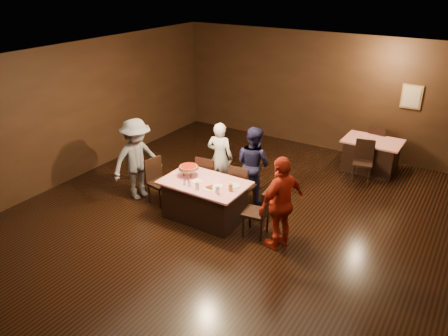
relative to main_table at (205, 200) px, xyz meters
The scene contains 22 objects.
room 1.83m from the main_table, 33.93° to the right, with size 10.00×10.04×3.02m.
main_table is the anchor object (origin of this frame).
back_table 4.41m from the main_table, 61.59° to the left, with size 1.30×0.90×0.77m, color red.
chair_far_left 0.85m from the main_table, 118.07° to the left, with size 0.42×0.42×0.95m, color black.
chair_far_right 0.85m from the main_table, 61.93° to the left, with size 0.42×0.42×0.95m, color black.
chair_end_left 1.10m from the main_table, behind, with size 0.42×0.42×0.95m, color black.
chair_end_right 1.10m from the main_table, ahead, with size 0.42×0.42×0.95m, color black.
chair_back_near 3.81m from the main_table, 56.57° to the left, with size 0.42×0.42×0.95m, color black.
chair_back_far 4.94m from the main_table, 64.90° to the left, with size 0.42×0.42×0.95m, color black.
diner_white_jacket 1.27m from the main_table, 108.84° to the left, with size 0.56×0.37×1.54m, color silver.
diner_navy_hoodie 1.30m from the main_table, 71.12° to the left, with size 0.77×0.60×1.58m, color #161532.
diner_grey_knit 1.71m from the main_table, behind, with size 1.11×0.64×1.72m, color #5C5B60.
diner_red_shirt 1.68m from the main_table, ahead, with size 0.99×0.41×1.68m, color #A22412.
pizza_stand 0.70m from the main_table, behind, with size 0.38×0.38×0.22m.
plate_with_slice 0.51m from the main_table, 35.75° to the right, with size 0.25×0.25×0.06m.
plate_empty 0.69m from the main_table, 15.26° to the left, with size 0.25×0.25×0.01m, color white.
glass_front_left 0.55m from the main_table, 80.54° to the right, with size 0.08×0.08×0.14m, color silver.
glass_front_right 0.69m from the main_table, 29.05° to the right, with size 0.08×0.08×0.14m, color silver.
glass_amber 0.75m from the main_table, ahead, with size 0.08×0.08×0.14m, color #BF7F26.
condiments 0.55m from the main_table, 122.43° to the right, with size 0.17×0.10×0.09m.
napkin_center 0.49m from the main_table, ahead, with size 0.16×0.16×0.01m, color white.
napkin_left 0.42m from the main_table, 161.57° to the right, with size 0.16×0.16×0.01m, color white.
Camera 1 is at (3.76, -5.70, 4.42)m, focal length 35.00 mm.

